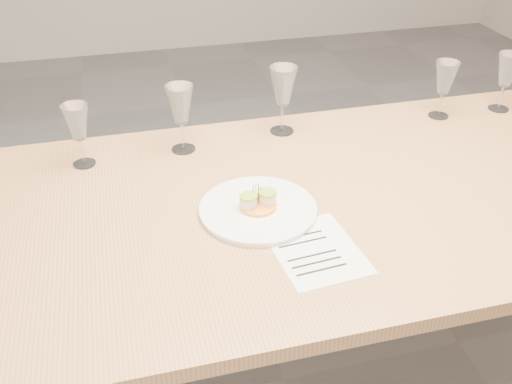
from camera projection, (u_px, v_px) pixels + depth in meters
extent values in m
plane|color=slate|center=(285.00, 379.00, 1.96)|extent=(7.00, 7.00, 0.00)
cube|color=tan|center=(292.00, 204.00, 1.56)|extent=(2.40, 1.00, 0.04)
cylinder|color=white|center=(258.00, 210.00, 1.49)|extent=(0.30, 0.30, 0.01)
cylinder|color=white|center=(258.00, 208.00, 1.48)|extent=(0.31, 0.31, 0.01)
cylinder|color=#FFA930|center=(258.00, 206.00, 1.48)|extent=(0.10, 0.10, 0.01)
cylinder|color=beige|center=(248.00, 202.00, 1.46)|extent=(0.05, 0.05, 0.03)
cylinder|color=beige|center=(267.00, 198.00, 1.48)|extent=(0.05, 0.05, 0.03)
cylinder|color=#A0BE35|center=(248.00, 196.00, 1.45)|extent=(0.05, 0.05, 0.01)
cylinder|color=#A0BE35|center=(267.00, 193.00, 1.47)|extent=(0.05, 0.05, 0.01)
cylinder|color=tan|center=(285.00, 215.00, 1.45)|extent=(0.05, 0.05, 0.00)
cube|color=white|center=(316.00, 250.00, 1.36)|extent=(0.22, 0.27, 0.00)
cube|color=black|center=(294.00, 230.00, 1.42)|extent=(0.08, 0.01, 0.00)
cube|color=black|center=(299.00, 236.00, 1.40)|extent=(0.13, 0.02, 0.00)
cube|color=black|center=(303.00, 242.00, 1.38)|extent=(0.13, 0.02, 0.00)
cube|color=black|center=(312.00, 255.00, 1.34)|extent=(0.13, 0.02, 0.00)
cube|color=black|center=(317.00, 262.00, 1.32)|extent=(0.13, 0.02, 0.00)
cube|color=black|center=(322.00, 270.00, 1.30)|extent=(0.13, 0.02, 0.00)
cylinder|color=white|center=(85.00, 164.00, 1.70)|extent=(0.07, 0.07, 0.00)
cylinder|color=white|center=(82.00, 151.00, 1.67)|extent=(0.01, 0.01, 0.08)
cone|color=white|center=(77.00, 122.00, 1.62)|extent=(0.08, 0.08, 0.11)
cylinder|color=white|center=(184.00, 149.00, 1.77)|extent=(0.07, 0.07, 0.00)
cylinder|color=white|center=(183.00, 135.00, 1.75)|extent=(0.01, 0.01, 0.09)
cone|color=white|center=(180.00, 104.00, 1.69)|extent=(0.09, 0.09, 0.12)
cylinder|color=white|center=(282.00, 131.00, 1.88)|extent=(0.08, 0.08, 0.00)
cylinder|color=white|center=(282.00, 117.00, 1.85)|extent=(0.01, 0.01, 0.09)
cone|color=white|center=(283.00, 86.00, 1.79)|extent=(0.09, 0.09, 0.12)
cylinder|color=white|center=(438.00, 116.00, 1.97)|extent=(0.07, 0.07, 0.00)
cylinder|color=white|center=(440.00, 104.00, 1.95)|extent=(0.01, 0.01, 0.08)
cone|color=white|center=(445.00, 77.00, 1.90)|extent=(0.08, 0.08, 0.11)
cylinder|color=white|center=(498.00, 109.00, 2.02)|extent=(0.07, 0.07, 0.00)
cylinder|color=white|center=(501.00, 97.00, 2.00)|extent=(0.01, 0.01, 0.09)
cone|color=white|center=(508.00, 70.00, 1.94)|extent=(0.08, 0.08, 0.11)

